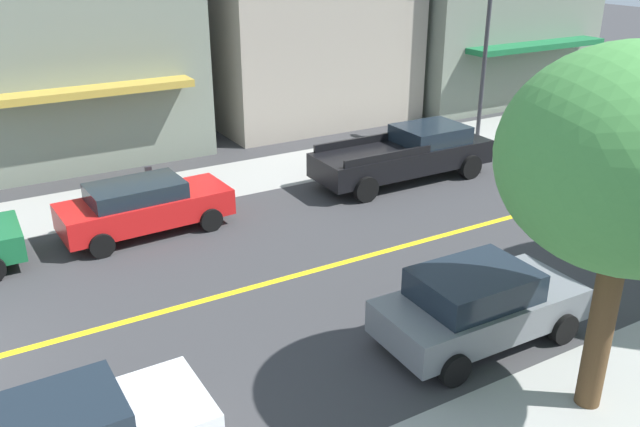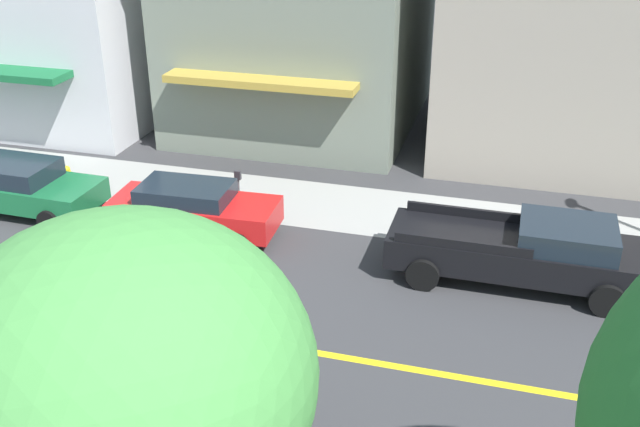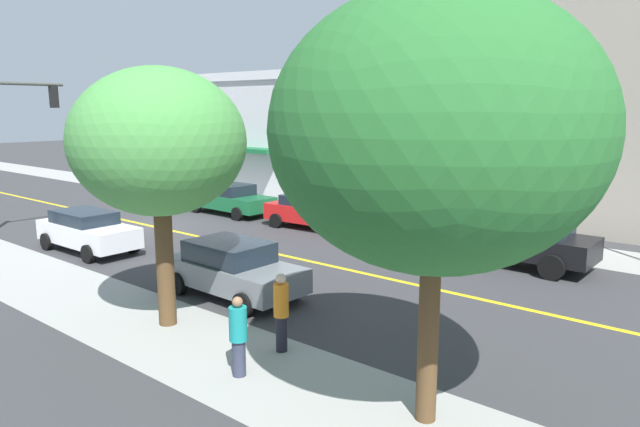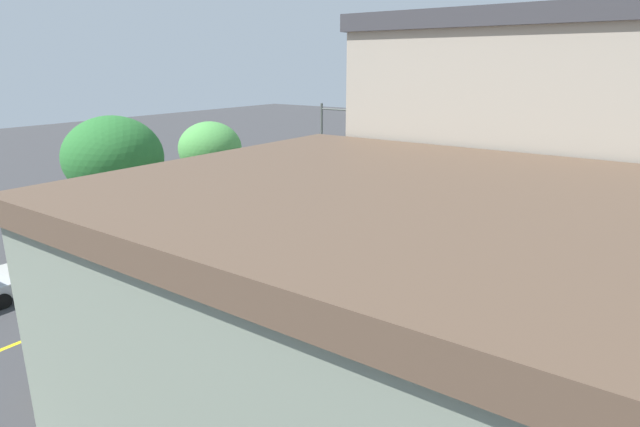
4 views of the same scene
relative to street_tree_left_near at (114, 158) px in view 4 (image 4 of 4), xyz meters
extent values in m
plane|color=#38383A|center=(-6.51, -17.44, -4.89)|extent=(140.00, 140.00, 0.00)
cube|color=#9E9E99|center=(-13.54, -17.44, -4.89)|extent=(3.16, 126.00, 0.01)
cube|color=#9E9E99|center=(0.52, -17.44, -4.89)|extent=(3.16, 126.00, 0.01)
cube|color=yellow|center=(-6.51, -17.44, -4.89)|extent=(0.20, 126.00, 0.00)
cube|color=silver|center=(-21.09, -21.59, -1.49)|extent=(11.37, 9.72, 6.80)
cube|color=silver|center=(-21.09, -21.59, 2.16)|extent=(11.67, 10.02, 0.50)
cube|color=#196638|center=(-14.80, -21.59, -2.05)|extent=(1.21, 7.39, 0.24)
cube|color=gray|center=(-21.09, -11.46, -1.57)|extent=(9.54, 8.33, 6.65)
cube|color=#38383D|center=(-21.09, -11.46, 2.00)|extent=(9.84, 8.63, 0.50)
cube|color=#B29338|center=(-15.84, -11.46, -1.98)|extent=(0.96, 6.33, 0.24)
cube|color=#A39989|center=(-21.09, -1.89, 0.44)|extent=(9.42, 8.46, 10.66)
cube|color=#38383D|center=(-21.09, -1.89, 6.02)|extent=(9.72, 8.76, 0.50)
cube|color=gray|center=(-21.09, 7.45, -1.35)|extent=(11.00, 9.64, 7.09)
cube|color=brown|center=(-21.09, 7.45, 2.45)|extent=(11.30, 9.94, 0.50)
cube|color=#196638|center=(-15.01, 7.45, -1.93)|extent=(1.17, 7.32, 0.24)
cylinder|color=brown|center=(0.00, 0.00, -3.43)|extent=(0.35, 0.35, 2.93)
ellipsoid|color=#286B2D|center=(0.00, 0.00, 0.01)|extent=(5.27, 5.27, 4.48)
cylinder|color=brown|center=(0.16, -7.09, -3.42)|extent=(0.43, 0.43, 2.95)
ellipsoid|color=#4C9947|center=(0.16, -7.09, -0.42)|extent=(4.08, 4.08, 3.47)
cylinder|color=yellow|center=(-12.57, -16.71, -4.60)|extent=(0.24, 0.24, 0.58)
sphere|color=yellow|center=(-12.57, -16.71, -4.24)|extent=(0.22, 0.22, 0.22)
cylinder|color=yellow|center=(-12.74, -16.71, -4.57)|extent=(0.10, 0.10, 0.10)
cylinder|color=yellow|center=(-12.40, -16.71, -4.57)|extent=(0.10, 0.10, 0.10)
cylinder|color=#4C4C51|center=(-12.44, -10.95, -4.38)|extent=(0.07, 0.07, 1.04)
cube|color=#2D2D33|center=(-12.44, -10.95, -3.73)|extent=(0.12, 0.18, 0.26)
cylinder|color=#474C47|center=(0.18, -19.64, -1.57)|extent=(0.20, 0.20, 6.64)
cylinder|color=#474C47|center=(-1.88, -19.64, 1.30)|extent=(4.12, 0.14, 0.14)
cube|color=black|center=(-3.54, -19.64, 0.80)|extent=(0.26, 0.32, 0.90)
sphere|color=red|center=(-3.54, -19.64, 1.10)|extent=(0.20, 0.20, 0.20)
sphere|color=yellow|center=(-3.54, -19.64, 0.80)|extent=(0.20, 0.20, 0.20)
sphere|color=green|center=(-3.54, -19.64, 0.50)|extent=(0.20, 0.20, 0.20)
cylinder|color=#38383D|center=(-12.85, 2.29, -1.89)|extent=(0.16, 0.16, 6.00)
ellipsoid|color=silver|center=(-12.85, 2.29, 1.26)|extent=(0.70, 0.36, 0.24)
cube|color=red|center=(-10.78, -11.57, -4.22)|extent=(1.93, 4.60, 0.71)
cube|color=#19232D|center=(-10.77, -11.79, -3.64)|extent=(1.62, 2.51, 0.43)
cylinder|color=black|center=(-11.71, -10.12, -4.57)|extent=(0.25, 0.65, 0.64)
cylinder|color=black|center=(-10.00, -10.04, -4.57)|extent=(0.25, 0.65, 0.64)
cylinder|color=black|center=(-11.57, -13.10, -4.57)|extent=(0.25, 0.65, 0.64)
cylinder|color=black|center=(-9.85, -13.02, -4.57)|extent=(0.25, 0.65, 0.64)
cube|color=silver|center=(-2.34, -15.39, -4.21)|extent=(1.78, 4.47, 0.73)
cube|color=#19232D|center=(-2.34, -15.61, -3.61)|extent=(1.55, 2.42, 0.45)
cylinder|color=black|center=(-3.23, -13.93, -4.57)|extent=(0.23, 0.64, 0.64)
cylinder|color=black|center=(-1.50, -13.91, -4.57)|extent=(0.23, 0.64, 0.64)
cylinder|color=black|center=(-3.19, -16.87, -4.57)|extent=(0.23, 0.64, 0.64)
cylinder|color=black|center=(-1.46, -16.84, -4.57)|extent=(0.23, 0.64, 0.64)
cube|color=slate|center=(-2.32, -7.38, -4.23)|extent=(1.94, 4.24, 0.68)
cube|color=#19232D|center=(-2.32, -7.59, -3.61)|extent=(1.68, 2.30, 0.57)
cylinder|color=black|center=(-3.23, -5.97, -4.57)|extent=(0.23, 0.64, 0.64)
cylinder|color=black|center=(-1.36, -6.00, -4.57)|extent=(0.23, 0.64, 0.64)
cylinder|color=black|center=(-3.27, -8.75, -4.57)|extent=(0.23, 0.64, 0.64)
cylinder|color=black|center=(-1.41, -8.78, -4.57)|extent=(0.23, 0.64, 0.64)
cube|color=#196638|center=(-10.83, -17.12, -4.24)|extent=(1.99, 4.83, 0.66)
cube|color=#19232D|center=(-10.83, -17.36, -3.65)|extent=(1.71, 2.62, 0.52)
cylinder|color=black|center=(-11.73, -15.52, -4.57)|extent=(0.23, 0.64, 0.64)
cylinder|color=black|center=(-9.85, -15.56, -4.57)|extent=(0.23, 0.64, 0.64)
cylinder|color=black|center=(-11.80, -18.68, -4.57)|extent=(0.23, 0.64, 0.64)
cylinder|color=black|center=(-9.92, -18.72, -4.57)|extent=(0.23, 0.64, 0.64)
cylinder|color=black|center=(-3.14, 7.76, -4.57)|extent=(0.24, 0.65, 0.64)
cube|color=#B29338|center=(-10.85, 7.39, -4.20)|extent=(1.93, 4.17, 0.75)
cube|color=#19232D|center=(-10.85, 7.18, -3.54)|extent=(1.69, 2.26, 0.57)
cylinder|color=black|center=(-11.79, 8.77, -4.57)|extent=(0.23, 0.64, 0.64)
cylinder|color=black|center=(-9.89, 8.75, -4.57)|extent=(0.23, 0.64, 0.64)
cylinder|color=black|center=(-11.81, 6.03, -4.57)|extent=(0.23, 0.64, 0.64)
cylinder|color=black|center=(-9.92, 6.01, -4.57)|extent=(0.23, 0.64, 0.64)
cube|color=black|center=(-10.61, -3.09, -4.12)|extent=(1.96, 6.12, 0.76)
cube|color=#19232D|center=(-10.60, -1.99, -3.46)|extent=(1.79, 2.21, 0.55)
cube|color=black|center=(-11.50, -4.31, -3.62)|extent=(0.11, 3.18, 0.24)
cube|color=black|center=(-9.72, -4.31, -3.62)|extent=(0.11, 3.18, 0.24)
cylinder|color=black|center=(-11.57, -1.00, -4.49)|extent=(0.28, 0.80, 0.80)
cylinder|color=black|center=(-9.63, -1.01, -4.49)|extent=(0.28, 0.80, 0.80)
cylinder|color=black|center=(-11.58, -5.16, -4.49)|extent=(0.28, 0.80, 0.80)
cylinder|color=black|center=(-9.65, -5.17, -4.49)|extent=(0.28, 0.80, 0.80)
cylinder|color=black|center=(-0.46, -3.82, -4.49)|extent=(0.25, 0.25, 0.80)
cylinder|color=orange|center=(-0.46, -3.82, -3.72)|extent=(0.33, 0.33, 0.73)
sphere|color=beige|center=(-0.46, -3.82, -3.24)|extent=(0.23, 0.23, 0.23)
cylinder|color=#33384C|center=(0.55, 4.14, -4.51)|extent=(0.28, 0.28, 0.77)
cylinder|color=#284CB2|center=(0.55, 4.14, -3.78)|extent=(0.37, 0.37, 0.70)
sphere|color=beige|center=(0.55, 4.14, -3.32)|extent=(0.22, 0.22, 0.22)
cylinder|color=#33384C|center=(0.93, -3.67, -4.52)|extent=(0.27, 0.27, 0.75)
cylinder|color=teal|center=(0.93, -3.67, -3.80)|extent=(0.36, 0.36, 0.68)
sphere|color=#936B4C|center=(0.93, -3.67, -3.36)|extent=(0.21, 0.21, 0.21)
ellipsoid|color=#C6B28C|center=(0.33, 3.03, -4.48)|extent=(0.49, 0.72, 0.29)
sphere|color=#C6B28C|center=(0.21, 2.68, -4.40)|extent=(0.23, 0.23, 0.23)
cylinder|color=#C6B28C|center=(0.25, 2.81, -4.76)|extent=(0.10, 0.10, 0.26)
cylinder|color=#C6B28C|center=(0.41, 3.24, -4.76)|extent=(0.10, 0.10, 0.26)
camera|label=1|loc=(5.99, -15.90, 2.70)|focal=37.48mm
camera|label=2|loc=(5.52, -3.47, 4.46)|focal=41.13mm
camera|label=3|loc=(8.10, 4.36, 0.37)|focal=32.18mm
camera|label=4|loc=(-25.23, 16.06, 4.85)|focal=29.15mm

